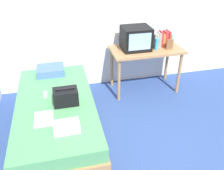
# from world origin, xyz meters

# --- Properties ---
(ground_plane) EXTENTS (8.00, 8.00, 0.00)m
(ground_plane) POSITION_xyz_m (0.00, 0.00, 0.00)
(ground_plane) COLOR #2D4784
(wall_back) EXTENTS (5.20, 0.10, 2.60)m
(wall_back) POSITION_xyz_m (0.00, 2.00, 1.30)
(wall_back) COLOR silver
(wall_back) RESTS_ON ground
(bed) EXTENTS (1.00, 2.00, 0.51)m
(bed) POSITION_xyz_m (-1.04, 0.76, 0.25)
(bed) COLOR #9E754C
(bed) RESTS_ON ground
(desk) EXTENTS (1.16, 0.60, 0.76)m
(desk) POSITION_xyz_m (0.47, 1.57, 0.66)
(desk) COLOR #9E754C
(desk) RESTS_ON ground
(tv) EXTENTS (0.44, 0.39, 0.36)m
(tv) POSITION_xyz_m (0.29, 1.59, 0.94)
(tv) COLOR black
(tv) RESTS_ON desk
(water_bottle) EXTENTS (0.06, 0.06, 0.18)m
(water_bottle) POSITION_xyz_m (0.61, 1.50, 0.85)
(water_bottle) COLOR #3399DB
(water_bottle) RESTS_ON desk
(book_row) EXTENTS (0.30, 0.17, 0.25)m
(book_row) POSITION_xyz_m (0.76, 1.63, 0.88)
(book_row) COLOR gray
(book_row) RESTS_ON desk
(picture_frame) EXTENTS (0.11, 0.02, 0.17)m
(picture_frame) POSITION_xyz_m (0.82, 1.45, 0.85)
(picture_frame) COLOR brown
(picture_frame) RESTS_ON desk
(pillow) EXTENTS (0.40, 0.32, 0.11)m
(pillow) POSITION_xyz_m (-1.07, 1.53, 0.57)
(pillow) COLOR #4766AD
(pillow) RESTS_ON bed
(handbag) EXTENTS (0.30, 0.20, 0.22)m
(handbag) POSITION_xyz_m (-0.90, 0.68, 0.61)
(handbag) COLOR black
(handbag) RESTS_ON bed
(magazine) EXTENTS (0.21, 0.29, 0.01)m
(magazine) POSITION_xyz_m (-1.18, 0.42, 0.52)
(magazine) COLOR white
(magazine) RESTS_ON bed
(remote_dark) EXTENTS (0.04, 0.16, 0.02)m
(remote_dark) POSITION_xyz_m (-0.95, 0.24, 0.52)
(remote_dark) COLOR black
(remote_dark) RESTS_ON bed
(remote_silver) EXTENTS (0.04, 0.14, 0.02)m
(remote_silver) POSITION_xyz_m (-1.16, 0.93, 0.52)
(remote_silver) COLOR #B7B7BC
(remote_silver) RESTS_ON bed
(folded_towel) EXTENTS (0.28, 0.22, 0.06)m
(folded_towel) POSITION_xyz_m (-0.93, 0.19, 0.54)
(folded_towel) COLOR white
(folded_towel) RESTS_ON bed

